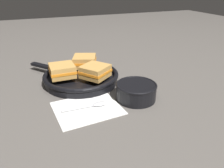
# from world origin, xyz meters

# --- Properties ---
(ground_plane) EXTENTS (4.00, 4.00, 0.00)m
(ground_plane) POSITION_xyz_m (0.00, 0.00, 0.00)
(ground_plane) COLOR #56514C
(napkin) EXTENTS (0.22, 0.19, 0.00)m
(napkin) POSITION_xyz_m (-0.07, -0.02, 0.00)
(napkin) COLOR white
(napkin) RESTS_ON ground_plane
(soup_bowl) EXTENTS (0.14, 0.14, 0.06)m
(soup_bowl) POSITION_xyz_m (0.11, -0.03, 0.03)
(soup_bowl) COLOR black
(soup_bowl) RESTS_ON ground_plane
(spoon) EXTENTS (0.15, 0.03, 0.01)m
(spoon) POSITION_xyz_m (-0.05, -0.02, 0.01)
(spoon) COLOR silver
(spoon) RESTS_ON napkin
(skillet) EXTENTS (0.34, 0.38, 0.04)m
(skillet) POSITION_xyz_m (-0.04, 0.19, 0.02)
(skillet) COLOR black
(skillet) RESTS_ON ground_plane
(sandwich_near_left) EXTENTS (0.13, 0.13, 0.05)m
(sandwich_near_left) POSITION_xyz_m (0.01, 0.12, 0.07)
(sandwich_near_left) COLOR #C18E47
(sandwich_near_left) RESTS_ON skillet
(sandwich_near_right) EXTENTS (0.12, 0.12, 0.05)m
(sandwich_near_right) POSITION_xyz_m (-0.00, 0.25, 0.07)
(sandwich_near_right) COLOR #C18E47
(sandwich_near_right) RESTS_ON skillet
(sandwich_far_left) EXTENTS (0.10, 0.10, 0.05)m
(sandwich_far_left) POSITION_xyz_m (-0.11, 0.18, 0.07)
(sandwich_far_left) COLOR #C18E47
(sandwich_far_left) RESTS_ON skillet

